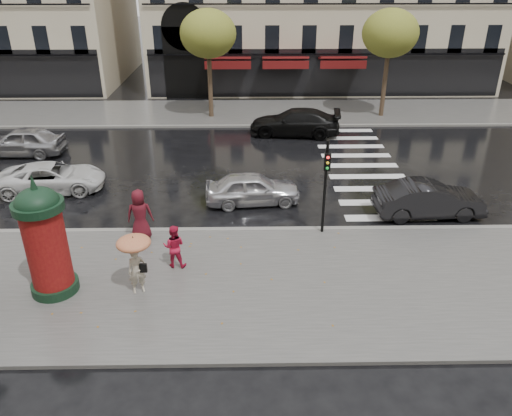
{
  "coord_description": "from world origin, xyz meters",
  "views": [
    {
      "loc": [
        0.35,
        -13.48,
        9.3
      ],
      "look_at": [
        0.6,
        1.5,
        1.75
      ],
      "focal_mm": 35.0,
      "sensor_mm": 36.0,
      "label": 1
    }
  ],
  "objects_px": {
    "woman_umbrella": "(135,255)",
    "car_silver": "(253,188)",
    "traffic_light": "(326,179)",
    "car_white": "(52,178)",
    "car_black": "(295,122)",
    "car_far_silver": "(22,141)",
    "man_burgundy": "(140,215)",
    "car_darkgrey": "(429,200)",
    "morris_column": "(45,238)",
    "woman_red": "(174,246)"
  },
  "relations": [
    {
      "from": "woman_red",
      "to": "man_burgundy",
      "type": "relative_size",
      "value": 0.79
    },
    {
      "from": "traffic_light",
      "to": "car_white",
      "type": "xyz_separation_m",
      "value": [
        -11.4,
        4.16,
        -1.65
      ]
    },
    {
      "from": "man_burgundy",
      "to": "car_silver",
      "type": "bearing_deg",
      "value": -148.71
    },
    {
      "from": "man_burgundy",
      "to": "car_far_silver",
      "type": "height_order",
      "value": "man_burgundy"
    },
    {
      "from": "traffic_light",
      "to": "car_white",
      "type": "relative_size",
      "value": 0.79
    },
    {
      "from": "car_silver",
      "to": "woman_red",
      "type": "bearing_deg",
      "value": 146.29
    },
    {
      "from": "car_black",
      "to": "car_white",
      "type": "bearing_deg",
      "value": -48.46
    },
    {
      "from": "man_burgundy",
      "to": "car_darkgrey",
      "type": "height_order",
      "value": "man_burgundy"
    },
    {
      "from": "car_darkgrey",
      "to": "car_white",
      "type": "distance_m",
      "value": 16.04
    },
    {
      "from": "morris_column",
      "to": "car_silver",
      "type": "distance_m",
      "value": 8.85
    },
    {
      "from": "traffic_light",
      "to": "car_silver",
      "type": "bearing_deg",
      "value": 132.78
    },
    {
      "from": "morris_column",
      "to": "car_far_silver",
      "type": "relative_size",
      "value": 0.89
    },
    {
      "from": "woman_umbrella",
      "to": "traffic_light",
      "type": "height_order",
      "value": "traffic_light"
    },
    {
      "from": "man_burgundy",
      "to": "car_white",
      "type": "xyz_separation_m",
      "value": [
        -4.76,
        4.45,
        -0.44
      ]
    },
    {
      "from": "woman_red",
      "to": "morris_column",
      "type": "bearing_deg",
      "value": 24.03
    },
    {
      "from": "car_black",
      "to": "morris_column",
      "type": "bearing_deg",
      "value": -21.96
    },
    {
      "from": "man_burgundy",
      "to": "car_far_silver",
      "type": "xyz_separation_m",
      "value": [
        -7.87,
        8.98,
        -0.32
      ]
    },
    {
      "from": "woman_red",
      "to": "car_black",
      "type": "distance_m",
      "value": 14.9
    },
    {
      "from": "morris_column",
      "to": "traffic_light",
      "type": "height_order",
      "value": "morris_column"
    },
    {
      "from": "traffic_light",
      "to": "car_black",
      "type": "distance_m",
      "value": 11.9
    },
    {
      "from": "man_burgundy",
      "to": "car_darkgrey",
      "type": "bearing_deg",
      "value": -176.48
    },
    {
      "from": "woman_umbrella",
      "to": "man_burgundy",
      "type": "relative_size",
      "value": 1.03
    },
    {
      "from": "car_silver",
      "to": "car_darkgrey",
      "type": "distance_m",
      "value": 7.1
    },
    {
      "from": "car_silver",
      "to": "car_far_silver",
      "type": "bearing_deg",
      "value": 57.8
    },
    {
      "from": "woman_umbrella",
      "to": "car_silver",
      "type": "xyz_separation_m",
      "value": [
        3.54,
        6.35,
        -0.74
      ]
    },
    {
      "from": "car_black",
      "to": "woman_red",
      "type": "bearing_deg",
      "value": -12.63
    },
    {
      "from": "car_silver",
      "to": "car_black",
      "type": "distance_m",
      "value": 9.38
    },
    {
      "from": "traffic_light",
      "to": "woman_umbrella",
      "type": "bearing_deg",
      "value": -149.69
    },
    {
      "from": "man_burgundy",
      "to": "car_far_silver",
      "type": "relative_size",
      "value": 0.43
    },
    {
      "from": "car_far_silver",
      "to": "woman_umbrella",
      "type": "bearing_deg",
      "value": 35.66
    },
    {
      "from": "car_white",
      "to": "car_black",
      "type": "distance_m",
      "value": 13.71
    },
    {
      "from": "car_silver",
      "to": "car_far_silver",
      "type": "height_order",
      "value": "car_far_silver"
    },
    {
      "from": "car_darkgrey",
      "to": "car_white",
      "type": "relative_size",
      "value": 0.94
    },
    {
      "from": "woman_umbrella",
      "to": "car_silver",
      "type": "distance_m",
      "value": 7.31
    },
    {
      "from": "man_burgundy",
      "to": "traffic_light",
      "type": "xyz_separation_m",
      "value": [
        6.64,
        0.29,
        1.21
      ]
    },
    {
      "from": "car_silver",
      "to": "car_white",
      "type": "distance_m",
      "value": 8.94
    },
    {
      "from": "man_burgundy",
      "to": "car_darkgrey",
      "type": "relative_size",
      "value": 0.44
    },
    {
      "from": "traffic_light",
      "to": "car_black",
      "type": "bearing_deg",
      "value": 90.12
    },
    {
      "from": "man_burgundy",
      "to": "car_white",
      "type": "height_order",
      "value": "man_burgundy"
    },
    {
      "from": "woman_umbrella",
      "to": "car_darkgrey",
      "type": "height_order",
      "value": "woman_umbrella"
    },
    {
      "from": "traffic_light",
      "to": "car_silver",
      "type": "xyz_separation_m",
      "value": [
        -2.57,
        2.78,
        -1.61
      ]
    },
    {
      "from": "woman_red",
      "to": "man_burgundy",
      "type": "distance_m",
      "value": 2.38
    },
    {
      "from": "car_black",
      "to": "car_far_silver",
      "type": "bearing_deg",
      "value": -70.24
    },
    {
      "from": "man_burgundy",
      "to": "car_black",
      "type": "xyz_separation_m",
      "value": [
        6.61,
        12.09,
        -0.32
      ]
    },
    {
      "from": "woman_umbrella",
      "to": "car_far_silver",
      "type": "relative_size",
      "value": 0.45
    },
    {
      "from": "woman_umbrella",
      "to": "morris_column",
      "type": "height_order",
      "value": "morris_column"
    },
    {
      "from": "morris_column",
      "to": "car_black",
      "type": "bearing_deg",
      "value": 60.39
    },
    {
      "from": "car_white",
      "to": "car_far_silver",
      "type": "xyz_separation_m",
      "value": [
        -3.11,
        4.53,
        0.11
      ]
    },
    {
      "from": "woman_red",
      "to": "car_black",
      "type": "height_order",
      "value": "woman_red"
    },
    {
      "from": "car_darkgrey",
      "to": "traffic_light",
      "type": "bearing_deg",
      "value": 106.42
    }
  ]
}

